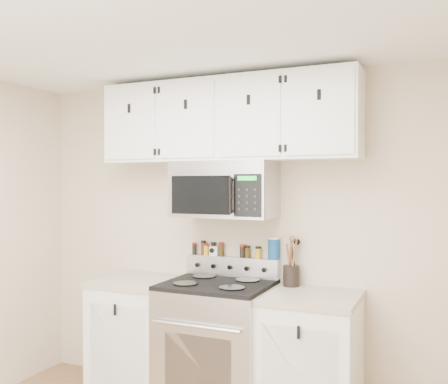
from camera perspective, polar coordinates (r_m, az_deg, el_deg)
name	(u,v)px	position (r m, az deg, el deg)	size (l,w,h in m)	color
back_wall	(234,237)	(3.94, 1.16, -5.18)	(3.50, 0.01, 2.50)	#BEAA8E
ceiling	(89,6)	(2.54, -15.16, 19.81)	(3.50, 3.50, 0.01)	white
range	(217,345)	(3.82, -0.76, -17.13)	(0.76, 0.65, 1.10)	#B7B7BA
base_cabinet_left	(139,336)	(4.16, -9.65, -15.95)	(0.64, 0.62, 0.92)	white
base_cabinet_right	(311,361)	(3.63, 9.90, -18.54)	(0.64, 0.62, 0.92)	white
microwave	(224,189)	(3.74, 0.05, 0.32)	(0.76, 0.44, 0.42)	#9E9EA3
upper_cabinets	(226,120)	(3.80, 0.20, 8.20)	(2.00, 0.35, 0.62)	white
utensil_crock	(291,274)	(3.73, 7.70, -9.28)	(0.12, 0.12, 0.35)	black
kitchen_timer	(213,251)	(3.99, -1.24, -6.73)	(0.07, 0.05, 0.08)	white
salt_canister	(274,248)	(3.80, 5.72, -6.43)	(0.09, 0.09, 0.17)	navy
spice_jar_0	(194,248)	(4.06, -3.41, -6.45)	(0.04, 0.04, 0.09)	black
spice_jar_1	(203,248)	(4.02, -2.38, -6.37)	(0.04, 0.04, 0.11)	#42260F
spice_jar_2	(206,249)	(4.02, -2.06, -6.57)	(0.04, 0.04, 0.09)	gold
spice_jar_3	(213,249)	(3.99, -1.22, -6.50)	(0.04, 0.04, 0.11)	black
spice_jar_4	(221,249)	(3.96, -0.31, -6.55)	(0.04, 0.04, 0.11)	#39280D
spice_jar_5	(243,251)	(3.89, 2.13, -6.74)	(0.05, 0.05, 0.10)	black
spice_jar_6	(247,252)	(3.88, 2.69, -6.82)	(0.04, 0.04, 0.09)	#443010
spice_jar_7	(258,252)	(3.84, 3.92, -6.89)	(0.04, 0.04, 0.09)	gold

